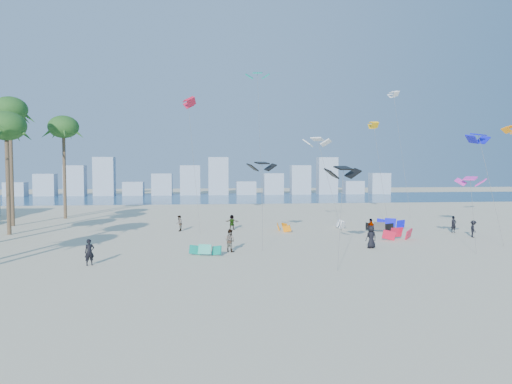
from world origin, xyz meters
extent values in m
plane|color=beige|center=(0.00, 0.00, 0.00)|extent=(220.00, 220.00, 0.00)
plane|color=navy|center=(0.00, 72.00, 0.01)|extent=(220.00, 220.00, 0.00)
imported|color=black|center=(-9.52, 7.14, 0.92)|extent=(0.79, 0.69, 1.83)
imported|color=gray|center=(0.42, 11.37, 0.90)|extent=(1.11, 1.08, 1.80)
imported|color=black|center=(12.21, 11.79, 0.94)|extent=(1.02, 0.76, 1.88)
imported|color=gray|center=(14.27, 17.86, 0.89)|extent=(0.66, 1.11, 1.78)
imported|color=black|center=(23.89, 16.50, 0.82)|extent=(0.86, 1.18, 1.64)
imported|color=gray|center=(1.30, 24.42, 0.79)|extent=(1.54, 0.86, 1.59)
imported|color=black|center=(23.62, 19.73, 0.85)|extent=(0.70, 0.55, 1.70)
imported|color=gray|center=(-4.25, 23.72, 0.82)|extent=(0.66, 0.83, 1.64)
cylinder|color=#595959|center=(3.29, 13.65, 3.55)|extent=(0.49, 4.41, 7.10)
cylinder|color=#595959|center=(11.08, 21.17, 4.78)|extent=(2.03, 2.81, 9.57)
cylinder|color=#595959|center=(23.17, 12.64, 4.81)|extent=(1.08, 2.63, 9.62)
cylinder|color=#595959|center=(-2.69, 24.17, 6.95)|extent=(1.29, 3.54, 13.92)
cylinder|color=#595959|center=(18.69, 27.42, 6.01)|extent=(0.21, 5.98, 12.02)
cylinder|color=#595959|center=(19.94, 9.76, 2.91)|extent=(0.92, 2.77, 5.83)
cylinder|color=#595959|center=(5.02, 30.85, 9.00)|extent=(0.34, 2.70, 18.00)
cylinder|color=#595959|center=(7.74, 5.27, 3.36)|extent=(1.22, 3.06, 6.74)
cylinder|color=#595959|center=(24.61, 35.67, 8.42)|extent=(0.78, 4.86, 16.84)
cylinder|color=brown|center=(-20.86, 23.00, 5.36)|extent=(0.40, 0.40, 10.72)
ellipsoid|color=#1E4E1B|center=(-20.86, 23.00, 10.72)|extent=(3.80, 3.80, 2.85)
cylinder|color=brown|center=(-23.12, 30.00, 6.53)|extent=(0.40, 0.40, 13.06)
ellipsoid|color=#1E4E1B|center=(-23.12, 30.00, 13.06)|extent=(3.80, 3.80, 2.85)
cylinder|color=brown|center=(-19.33, 37.00, 5.83)|extent=(0.40, 0.40, 11.67)
ellipsoid|color=#1E4E1B|center=(-19.33, 37.00, 11.67)|extent=(3.80, 3.80, 2.85)
cube|color=#9EADBF|center=(-42.00, 82.00, 1.50)|extent=(4.40, 3.00, 3.00)
cube|color=#9EADBF|center=(-35.80, 82.00, 2.40)|extent=(4.40, 3.00, 4.80)
cube|color=#9EADBF|center=(-29.60, 82.00, 3.30)|extent=(4.40, 3.00, 6.60)
cube|color=#9EADBF|center=(-23.40, 82.00, 4.20)|extent=(4.40, 3.00, 8.40)
cube|color=#9EADBF|center=(-17.20, 82.00, 1.50)|extent=(4.40, 3.00, 3.00)
cube|color=#9EADBF|center=(-11.00, 82.00, 2.40)|extent=(4.40, 3.00, 4.80)
cube|color=#9EADBF|center=(-4.80, 82.00, 3.30)|extent=(4.40, 3.00, 6.60)
cube|color=#9EADBF|center=(1.40, 82.00, 4.20)|extent=(4.40, 3.00, 8.40)
cube|color=#9EADBF|center=(7.60, 82.00, 1.50)|extent=(4.40, 3.00, 3.00)
cube|color=#9EADBF|center=(13.80, 82.00, 2.40)|extent=(4.40, 3.00, 4.80)
cube|color=#9EADBF|center=(20.00, 82.00, 3.30)|extent=(4.40, 3.00, 6.60)
cube|color=#9EADBF|center=(26.20, 82.00, 4.20)|extent=(4.40, 3.00, 8.40)
cube|color=#9EADBF|center=(32.40, 82.00, 1.50)|extent=(4.40, 3.00, 3.00)
cube|color=#9EADBF|center=(38.60, 82.00, 2.40)|extent=(4.40, 3.00, 4.80)
camera|label=1|loc=(-1.51, -27.39, 7.08)|focal=34.34mm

